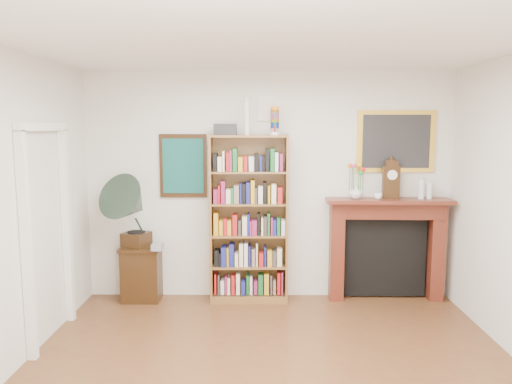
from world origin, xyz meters
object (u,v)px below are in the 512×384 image
mantel_clock (391,180)px  fireplace (386,239)px  side_cabinet (142,274)px  teacup (378,196)px  gramophone (132,206)px  flower_vase (356,192)px  bottle_left (421,189)px  bookshelf (249,209)px  bottle_right (430,191)px  cd_stack (158,247)px

mantel_clock → fireplace: bearing=148.9°
side_cabinet → teacup: 3.03m
gramophone → flower_vase: (2.67, 0.16, 0.16)m
flower_vase → bottle_left: bottle_left is taller
flower_vase → bottle_left: 0.79m
side_cabinet → flower_vase: (2.61, 0.04, 1.01)m
bookshelf → mantel_clock: bearing=1.2°
gramophone → mantel_clock: 3.12m
gramophone → teacup: (2.93, 0.11, 0.11)m
mantel_clock → teacup: (-0.17, -0.08, -0.19)m
side_cabinet → gramophone: 0.87m
mantel_clock → bottle_left: (0.36, -0.04, -0.10)m
fireplace → bottle_left: bearing=-7.2°
fireplace → bottle_left: size_ratio=6.28×
gramophone → side_cabinet: bearing=85.5°
fireplace → bookshelf: bearing=-175.7°
bottle_right → fireplace: bearing=172.3°
flower_vase → bookshelf: bearing=-178.7°
bottle_right → cd_stack: bearing=-176.8°
gramophone → cd_stack: size_ratio=7.68×
cd_stack → teacup: teacup is taller
bookshelf → fireplace: size_ratio=1.55×
fireplace → mantel_clock: size_ratio=3.25×
cd_stack → gramophone: bearing=172.7°
gramophone → bottle_left: 3.47m
bookshelf → mantel_clock: (1.72, 0.06, 0.35)m
bookshelf → cd_stack: bookshelf is taller
mantel_clock → cd_stack: bearing=-169.6°
mantel_clock → bottle_right: size_ratio=2.32×
cd_stack → teacup: bearing=3.2°
gramophone → bottle_right: (3.55, 0.14, 0.17)m
mantel_clock → teacup: mantel_clock is taller
gramophone → bottle_left: bearing=25.1°
fireplace → mantel_clock: (0.03, -0.02, 0.74)m
fireplace → gramophone: gramophone is taller
gramophone → cd_stack: 0.57m
teacup → bottle_right: size_ratio=0.47×
flower_vase → teacup: bearing=-10.8°
side_cabinet → gramophone: bearing=-117.1°
teacup → bottle_left: bottle_left is taller
teacup → mantel_clock: bearing=25.2°
flower_vase → side_cabinet: bearing=-179.1°
fireplace → gramophone: bearing=-174.5°
mantel_clock → bottle_right: mantel_clock is taller
side_cabinet → fireplace: size_ratio=0.45×
bookshelf → side_cabinet: size_ratio=3.48×
side_cabinet → bottle_right: bottle_right is taller
side_cabinet → bottle_right: bearing=0.5°
gramophone → mantel_clock: bearing=26.1°
cd_stack → teacup: (2.63, 0.15, 0.59)m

